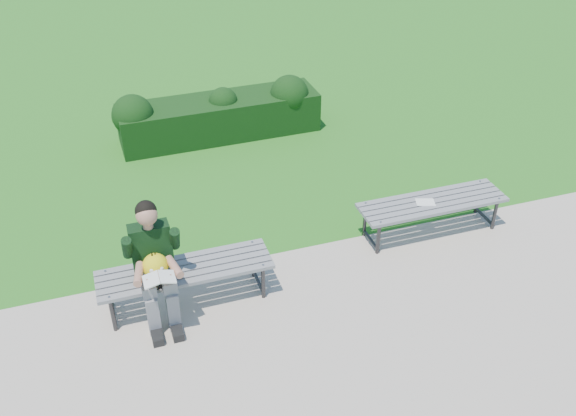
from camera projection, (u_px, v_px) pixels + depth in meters
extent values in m
plane|color=#1F7E21|center=(304.00, 249.00, 7.62)|extent=(80.00, 80.00, 0.00)
cube|color=beige|center=(364.00, 352.00, 6.24)|extent=(30.00, 3.50, 0.02)
cube|color=#123A11|center=(220.00, 117.00, 9.90)|extent=(3.07, 0.81, 0.60)
sphere|color=#123A11|center=(133.00, 115.00, 9.34)|extent=(0.62, 0.62, 0.61)
sphere|color=#123A11|center=(223.00, 102.00, 9.73)|extent=(0.45, 0.45, 0.44)
sphere|color=#123A11|center=(289.00, 94.00, 9.96)|extent=(0.61, 0.61, 0.60)
cube|color=gray|center=(189.00, 282.00, 6.43)|extent=(1.80, 0.08, 0.04)
cube|color=gray|center=(187.00, 276.00, 6.52)|extent=(1.80, 0.08, 0.04)
cube|color=gray|center=(185.00, 270.00, 6.60)|extent=(1.80, 0.08, 0.04)
cube|color=gray|center=(183.00, 264.00, 6.68)|extent=(1.80, 0.08, 0.04)
cube|color=gray|center=(181.00, 258.00, 6.76)|extent=(1.80, 0.08, 0.04)
cylinder|color=#2D2D30|center=(113.00, 315.00, 6.37)|extent=(0.04, 0.04, 0.41)
cylinder|color=#2D2D30|center=(109.00, 291.00, 6.67)|extent=(0.04, 0.04, 0.41)
cylinder|color=#2D2D30|center=(108.00, 289.00, 6.42)|extent=(0.04, 0.42, 0.04)
cylinder|color=#2D2D30|center=(113.00, 313.00, 6.60)|extent=(0.04, 0.42, 0.04)
cylinder|color=gray|center=(109.00, 297.00, 6.22)|extent=(0.02, 0.02, 0.01)
cylinder|color=gray|center=(105.00, 271.00, 6.54)|extent=(0.02, 0.02, 0.01)
cylinder|color=#2D2D30|center=(263.00, 282.00, 6.78)|extent=(0.04, 0.04, 0.41)
cylinder|color=#2D2D30|center=(253.00, 261.00, 7.08)|extent=(0.04, 0.04, 0.41)
cylinder|color=#2D2D30|center=(258.00, 258.00, 6.83)|extent=(0.04, 0.42, 0.04)
cylinder|color=#2D2D30|center=(259.00, 282.00, 7.01)|extent=(0.04, 0.42, 0.04)
cylinder|color=gray|center=(263.00, 265.00, 6.62)|extent=(0.02, 0.02, 0.01)
cylinder|color=gray|center=(252.00, 242.00, 6.95)|extent=(0.02, 0.02, 0.01)
cube|color=gray|center=(441.00, 212.00, 7.48)|extent=(1.80, 0.08, 0.04)
cube|color=gray|center=(437.00, 207.00, 7.56)|extent=(1.80, 0.08, 0.04)
cube|color=gray|center=(433.00, 202.00, 7.65)|extent=(1.80, 0.09, 0.04)
cube|color=gray|center=(428.00, 198.00, 7.73)|extent=(1.80, 0.09, 0.04)
cube|color=gray|center=(424.00, 193.00, 7.81)|extent=(1.80, 0.09, 0.04)
cylinder|color=#2D2D30|center=(378.00, 239.00, 7.42)|extent=(0.04, 0.04, 0.41)
cylinder|color=#2D2D30|center=(365.00, 221.00, 7.72)|extent=(0.04, 0.04, 0.41)
cylinder|color=#2D2D30|center=(373.00, 217.00, 7.46)|extent=(0.04, 0.42, 0.04)
cylinder|color=#2D2D30|center=(371.00, 240.00, 7.65)|extent=(0.04, 0.42, 0.04)
cylinder|color=gray|center=(381.00, 222.00, 7.26)|extent=(0.02, 0.02, 0.01)
cylinder|color=gray|center=(366.00, 203.00, 7.59)|extent=(0.02, 0.02, 0.01)
cylinder|color=#2D2D30|center=(495.00, 215.00, 7.83)|extent=(0.04, 0.04, 0.41)
cylinder|color=#2D2D30|center=(478.00, 199.00, 8.13)|extent=(0.04, 0.04, 0.41)
cylinder|color=#2D2D30|center=(488.00, 194.00, 7.87)|extent=(0.04, 0.42, 0.04)
cylinder|color=#2D2D30|center=(484.00, 216.00, 8.06)|extent=(0.04, 0.42, 0.04)
cylinder|color=gray|center=(499.00, 198.00, 7.67)|extent=(0.02, 0.02, 0.01)
cylinder|color=gray|center=(480.00, 181.00, 8.00)|extent=(0.02, 0.02, 0.01)
cube|color=slate|center=(147.00, 281.00, 6.32)|extent=(0.14, 0.42, 0.13)
cube|color=slate|center=(167.00, 277.00, 6.37)|extent=(0.14, 0.42, 0.13)
cube|color=slate|center=(153.00, 315.00, 6.34)|extent=(0.12, 0.13, 0.45)
cube|color=slate|center=(173.00, 310.00, 6.39)|extent=(0.12, 0.13, 0.45)
cube|color=black|center=(157.00, 335.00, 6.36)|extent=(0.11, 0.26, 0.09)
cube|color=black|center=(177.00, 330.00, 6.41)|extent=(0.11, 0.26, 0.09)
cube|color=black|center=(152.00, 250.00, 6.38)|extent=(0.40, 0.30, 0.59)
cylinder|color=tan|center=(148.00, 225.00, 6.19)|extent=(0.10, 0.10, 0.08)
sphere|color=tan|center=(147.00, 215.00, 6.10)|extent=(0.21, 0.21, 0.21)
sphere|color=black|center=(146.00, 211.00, 6.11)|extent=(0.21, 0.21, 0.21)
cylinder|color=black|center=(127.00, 248.00, 6.15)|extent=(0.10, 0.21, 0.30)
cylinder|color=black|center=(175.00, 239.00, 6.27)|extent=(0.10, 0.21, 0.30)
cylinder|color=tan|center=(139.00, 274.00, 6.09)|extent=(0.14, 0.31, 0.08)
cylinder|color=tan|center=(174.00, 267.00, 6.18)|extent=(0.14, 0.31, 0.08)
sphere|color=tan|center=(149.00, 283.00, 5.98)|extent=(0.09, 0.09, 0.09)
sphere|color=tan|center=(170.00, 279.00, 6.04)|extent=(0.09, 0.09, 0.09)
sphere|color=yellow|center=(155.00, 266.00, 6.23)|extent=(0.25, 0.25, 0.25)
cone|color=#F14A0F|center=(157.00, 273.00, 6.14)|extent=(0.07, 0.07, 0.07)
cone|color=black|center=(152.00, 255.00, 6.16)|extent=(0.03, 0.05, 0.08)
cone|color=black|center=(155.00, 254.00, 6.18)|extent=(0.03, 0.04, 0.07)
sphere|color=white|center=(152.00, 270.00, 6.12)|extent=(0.05, 0.05, 0.05)
sphere|color=white|center=(161.00, 269.00, 6.14)|extent=(0.05, 0.05, 0.05)
cube|color=white|center=(151.00, 280.00, 5.95)|extent=(0.15, 0.20, 0.05)
cube|color=white|center=(167.00, 277.00, 5.99)|extent=(0.15, 0.20, 0.05)
cube|color=white|center=(425.00, 202.00, 7.61)|extent=(0.26, 0.22, 0.01)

